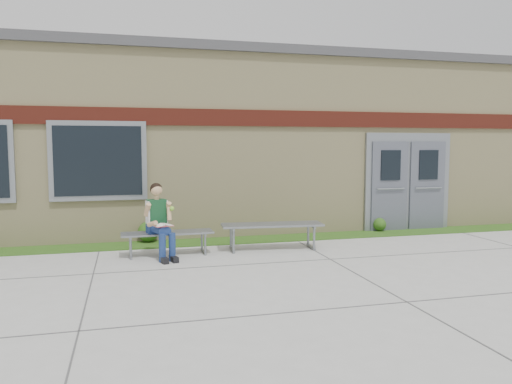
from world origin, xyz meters
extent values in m
plane|color=#9E9E99|center=(0.00, 0.00, 0.00)|extent=(80.00, 80.00, 0.00)
cube|color=#224512|center=(0.00, 2.60, 0.01)|extent=(16.00, 0.80, 0.02)
cube|color=beige|center=(0.00, 6.00, 2.00)|extent=(16.00, 6.00, 4.00)
cube|color=#3F3F42|center=(0.00, 6.00, 4.10)|extent=(16.20, 6.20, 0.20)
cube|color=maroon|center=(0.00, 2.97, 2.60)|extent=(16.00, 0.06, 0.35)
cube|color=gray|center=(-3.00, 2.96, 1.70)|extent=(1.90, 0.08, 1.60)
cube|color=black|center=(-3.00, 2.92, 1.70)|extent=(1.70, 0.04, 1.40)
cube|color=gray|center=(4.00, 2.96, 1.15)|extent=(2.20, 0.08, 2.30)
cube|color=#535764|center=(3.50, 2.91, 1.05)|extent=(0.92, 0.06, 2.10)
cube|color=#535764|center=(4.50, 2.91, 1.05)|extent=(0.92, 0.06, 2.10)
cube|color=gray|center=(-1.76, 1.57, 0.41)|extent=(1.67, 0.50, 0.03)
cube|color=gray|center=(-2.42, 1.57, 0.19)|extent=(0.05, 0.46, 0.38)
cube|color=gray|center=(-1.09, 1.57, 0.19)|extent=(0.05, 0.46, 0.38)
cube|color=gray|center=(0.24, 1.57, 0.49)|extent=(1.99, 0.71, 0.04)
cube|color=gray|center=(-0.53, 1.57, 0.22)|extent=(0.10, 0.54, 0.44)
cube|color=gray|center=(1.02, 1.57, 0.22)|extent=(0.10, 0.54, 0.44)
cube|color=navy|center=(-1.95, 1.53, 0.51)|extent=(0.39, 0.32, 0.16)
cube|color=#103D20|center=(-1.95, 1.51, 0.82)|extent=(0.36, 0.27, 0.46)
sphere|color=tan|center=(-1.94, 1.50, 1.21)|extent=(0.26, 0.26, 0.21)
sphere|color=black|center=(-1.95, 1.52, 1.23)|extent=(0.27, 0.27, 0.22)
cylinder|color=navy|center=(-1.97, 1.25, 0.53)|extent=(0.25, 0.44, 0.15)
cylinder|color=navy|center=(-1.80, 1.30, 0.53)|extent=(0.25, 0.44, 0.15)
cylinder|color=navy|center=(-1.89, 1.03, 0.25)|extent=(0.12, 0.12, 0.49)
cylinder|color=navy|center=(-1.72, 1.08, 0.25)|extent=(0.12, 0.12, 0.49)
cube|color=black|center=(-1.87, 0.96, 0.05)|extent=(0.16, 0.27, 0.10)
cube|color=black|center=(-1.70, 1.01, 0.05)|extent=(0.16, 0.27, 0.10)
cylinder|color=tan|center=(-2.11, 1.40, 0.88)|extent=(0.14, 0.24, 0.26)
cylinder|color=tan|center=(-1.75, 1.50, 0.88)|extent=(0.14, 0.24, 0.26)
cube|color=white|center=(-1.85, 1.16, 0.63)|extent=(0.35, 0.29, 0.01)
cube|color=#DC525B|center=(-1.85, 1.16, 0.62)|extent=(0.36, 0.30, 0.01)
sphere|color=#87D037|center=(-1.69, 1.37, 0.89)|extent=(0.08, 0.08, 0.08)
sphere|color=#224512|center=(-2.05, 2.85, 0.23)|extent=(0.42, 0.42, 0.42)
sphere|color=#224512|center=(3.24, 2.85, 0.17)|extent=(0.30, 0.30, 0.30)
camera|label=1|loc=(-2.46, -7.56, 2.01)|focal=35.00mm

